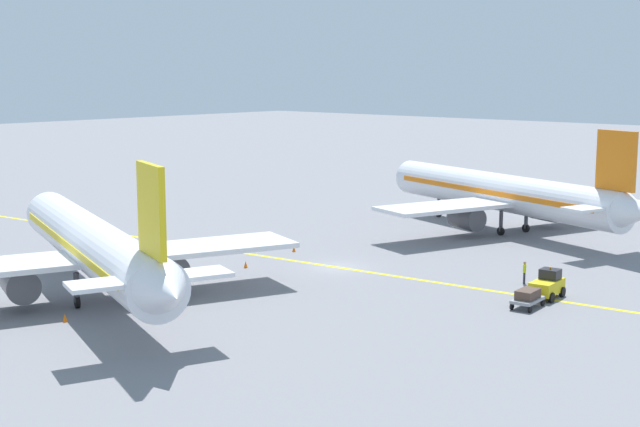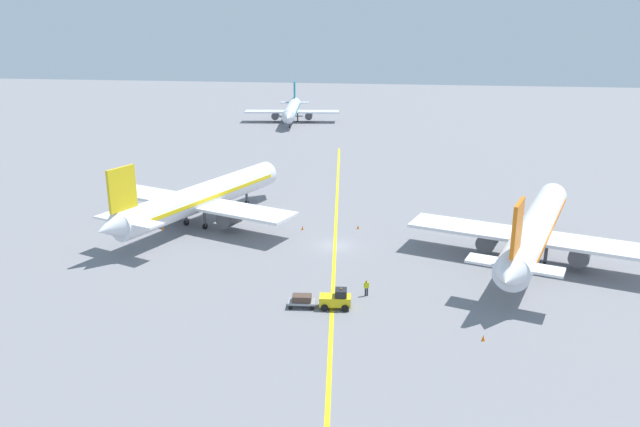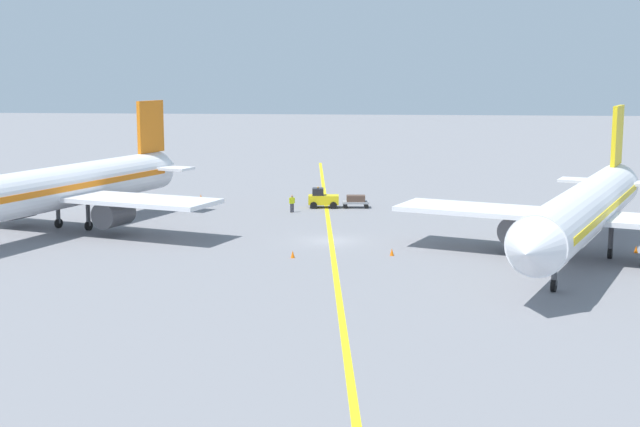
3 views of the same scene
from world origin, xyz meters
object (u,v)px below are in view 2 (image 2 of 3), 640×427
airplane_at_gate (202,198)px  airplane_distant_taxiing (292,110)px  traffic_cone_mid_apron (303,228)px  ground_crew_worker (366,287)px  traffic_cone_near_nose (163,228)px  baggage_cart_trailing (302,300)px  airplane_adjacent_stand (535,230)px  baggage_tug_white (336,299)px  traffic_cone_far_edge (483,338)px  traffic_cone_by_wingtip (358,227)px

airplane_at_gate → airplane_distant_taxiing: bearing=93.0°
traffic_cone_mid_apron → ground_crew_worker: bearing=-62.9°
airplane_distant_taxiing → traffic_cone_near_nose: (0.11, -90.73, -3.06)m
baggage_cart_trailing → traffic_cone_mid_apron: (-3.91, 22.70, -0.49)m
traffic_cone_mid_apron → airplane_distant_taxiing: bearing=101.8°
airplane_at_gate → ground_crew_worker: airplane_at_gate is taller
airplane_adjacent_stand → baggage_tug_white: 25.99m
airplane_at_gate → traffic_cone_mid_apron: (13.73, -0.45, -3.43)m
airplane_adjacent_stand → traffic_cone_near_nose: (-46.12, 4.26, -3.43)m
baggage_cart_trailing → traffic_cone_mid_apron: size_ratio=4.93×
baggage_tug_white → traffic_cone_near_nose: size_ratio=5.67×
airplane_at_gate → baggage_cart_trailing: (17.65, -23.15, -2.95)m
baggage_cart_trailing → traffic_cone_near_nose: size_ratio=4.93×
airplane_distant_taxiing → airplane_adjacent_stand: bearing=-64.0°
ground_crew_worker → traffic_cone_far_edge: ground_crew_worker is taller
traffic_cone_near_nose → traffic_cone_mid_apron: size_ratio=1.00×
airplane_at_gate → baggage_tug_white: size_ratio=10.97×
airplane_distant_taxiing → traffic_cone_by_wingtip: size_ratio=58.14×
airplane_at_gate → traffic_cone_far_edge: size_ratio=62.19×
baggage_cart_trailing → traffic_cone_by_wingtip: baggage_cart_trailing is taller
baggage_tug_white → traffic_cone_far_edge: size_ratio=5.67×
baggage_tug_white → ground_crew_worker: baggage_tug_white is taller
traffic_cone_near_nose → baggage_cart_trailing: bearing=-42.1°
traffic_cone_by_wingtip → airplane_adjacent_stand: bearing=-22.2°
airplane_distant_taxiing → baggage_tug_white: airplane_distant_taxiing is taller
baggage_tug_white → traffic_cone_by_wingtip: baggage_tug_white is taller
airplane_at_gate → traffic_cone_by_wingtip: bearing=2.8°
airplane_adjacent_stand → airplane_distant_taxiing: 105.64m
airplane_adjacent_stand → traffic_cone_far_edge: bearing=-110.4°
baggage_cart_trailing → airplane_adjacent_stand: bearing=33.2°
baggage_cart_trailing → traffic_cone_far_edge: baggage_cart_trailing is taller
baggage_cart_trailing → traffic_cone_near_nose: bearing=137.9°
airplane_distant_taxiing → baggage_cart_trailing: bearing=-78.7°
traffic_cone_near_nose → traffic_cone_far_edge: same height
baggage_cart_trailing → traffic_cone_far_edge: bearing=-14.2°
airplane_distant_taxiing → traffic_cone_near_nose: 90.78m
traffic_cone_by_wingtip → traffic_cone_far_edge: 31.35m
airplane_distant_taxiing → baggage_tug_white: 113.36m
airplane_adjacent_stand → traffic_cone_mid_apron: airplane_adjacent_stand is taller
airplane_at_gate → traffic_cone_near_nose: airplane_at_gate is taller
ground_crew_worker → traffic_cone_near_nose: ground_crew_worker is taller
airplane_distant_taxiing → traffic_cone_by_wingtip: bearing=-73.6°
traffic_cone_mid_apron → traffic_cone_by_wingtip: 7.34m
traffic_cone_near_nose → traffic_cone_mid_apron: 18.40m
airplane_at_gate → airplane_adjacent_stand: size_ratio=0.99×
baggage_tug_white → traffic_cone_by_wingtip: bearing=90.0°
airplane_at_gate → ground_crew_worker: (23.58, -19.67, -2.80)m
traffic_cone_near_nose → traffic_cone_far_edge: 45.64m
traffic_cone_near_nose → airplane_at_gate: bearing=35.4°
airplane_at_gate → airplane_distant_taxiing: (-4.57, 87.56, -0.37)m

